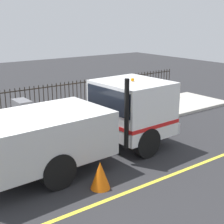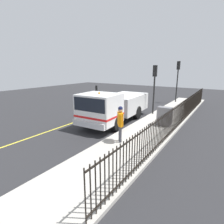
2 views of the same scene
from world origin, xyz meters
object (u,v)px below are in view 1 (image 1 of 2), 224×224
object	(u,v)px
worker_standing	(121,94)
traffic_cone	(100,175)
work_truck	(92,119)
utility_cabinet	(23,116)

from	to	relation	value
worker_standing	traffic_cone	world-z (taller)	worker_standing
work_truck	utility_cabinet	bearing A→B (deg)	-166.65
traffic_cone	work_truck	bearing A→B (deg)	-27.67
utility_cabinet	worker_standing	bearing A→B (deg)	-105.21
work_truck	worker_standing	size ratio (longest dim) A/B	3.68
work_truck	traffic_cone	distance (m)	2.17
worker_standing	utility_cabinet	size ratio (longest dim) A/B	1.51
work_truck	worker_standing	xyz separation A→B (m)	(2.25, -2.85, -0.00)
worker_standing	traffic_cone	size ratio (longest dim) A/B	2.48
work_truck	worker_standing	bearing A→B (deg)	125.87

